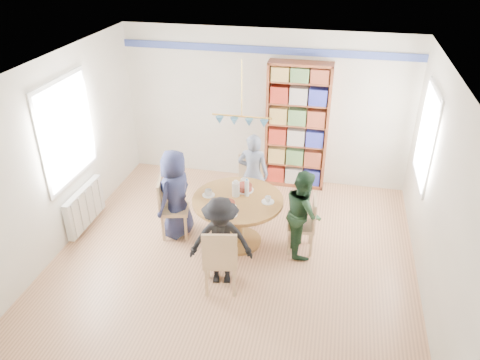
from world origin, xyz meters
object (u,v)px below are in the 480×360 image
(chair_right, at_px, (306,222))
(person_near, at_px, (221,242))
(chair_far, at_px, (252,179))
(person_far, at_px, (253,174))
(dining_table, at_px, (238,210))
(chair_near, at_px, (220,258))
(radiator, at_px, (85,207))
(chair_left, at_px, (169,205))
(bookshelf, at_px, (297,128))
(person_right, at_px, (303,212))
(person_left, at_px, (176,194))

(chair_right, height_order, person_near, person_near)
(chair_right, bearing_deg, chair_far, 133.94)
(person_far, bearing_deg, chair_right, 137.04)
(dining_table, bearing_deg, chair_near, -89.15)
(dining_table, height_order, chair_far, chair_far)
(radiator, relative_size, chair_near, 1.04)
(dining_table, xyz_separation_m, chair_left, (-1.04, -0.01, -0.04))
(dining_table, bearing_deg, person_near, -91.68)
(person_far, bearing_deg, chair_far, -75.94)
(chair_far, distance_m, person_near, 1.92)
(dining_table, relative_size, bookshelf, 0.58)
(radiator, relative_size, chair_left, 1.07)
(chair_near, relative_size, person_right, 0.75)
(chair_left, relative_size, person_right, 0.73)
(chair_left, relative_size, chair_far, 1.00)
(person_far, bearing_deg, person_near, 87.42)
(chair_far, bearing_deg, radiator, -154.75)
(chair_far, height_order, person_right, person_right)
(radiator, distance_m, bookshelf, 3.70)
(radiator, xyz_separation_m, chair_far, (2.40, 1.13, 0.16))
(chair_left, xyz_separation_m, person_far, (1.09, 0.91, 0.17))
(chair_left, distance_m, chair_right, 2.03)
(chair_left, height_order, person_far, person_far)
(person_left, distance_m, person_far, 1.32)
(person_right, relative_size, bookshelf, 0.58)
(chair_right, height_order, bookshelf, bookshelf)
(chair_left, distance_m, person_right, 1.98)
(chair_right, distance_m, chair_far, 1.40)
(person_far, distance_m, person_near, 1.77)
(radiator, xyz_separation_m, chair_left, (1.34, 0.08, 0.16))
(bookshelf, bearing_deg, dining_table, -107.30)
(person_near, xyz_separation_m, bookshelf, (0.63, 2.83, 0.47))
(chair_left, bearing_deg, chair_near, -45.15)
(chair_left, xyz_separation_m, person_left, (0.10, 0.05, 0.18))
(chair_far, distance_m, chair_near, 2.12)
(chair_far, bearing_deg, chair_near, -89.86)
(person_left, bearing_deg, radiator, -68.79)
(chair_left, relative_size, person_far, 0.68)
(radiator, distance_m, person_right, 3.33)
(chair_right, height_order, person_right, person_right)
(radiator, xyz_separation_m, person_left, (1.44, 0.12, 0.34))
(person_left, bearing_deg, chair_right, 106.32)
(chair_left, bearing_deg, person_left, 24.25)
(chair_near, height_order, person_right, person_right)
(chair_far, bearing_deg, person_left, -133.41)
(chair_left, distance_m, person_near, 1.34)
(dining_table, distance_m, person_right, 0.93)
(chair_near, xyz_separation_m, person_right, (0.91, 1.09, 0.11))
(chair_far, bearing_deg, chair_left, -135.02)
(chair_far, distance_m, person_left, 1.40)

